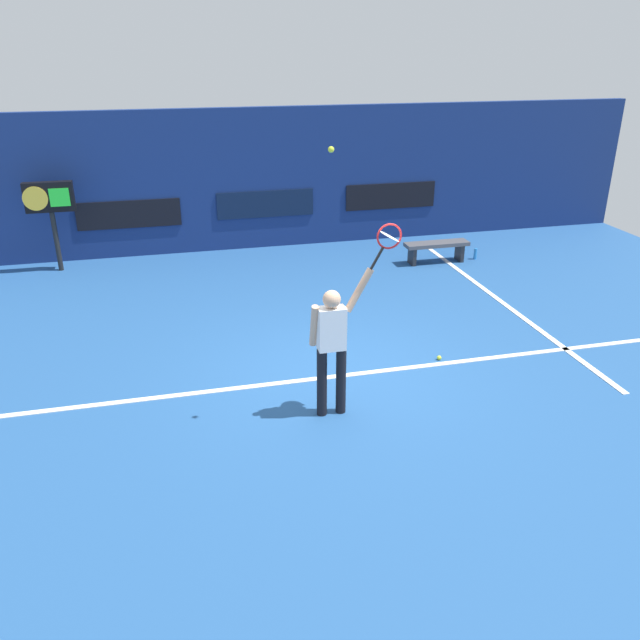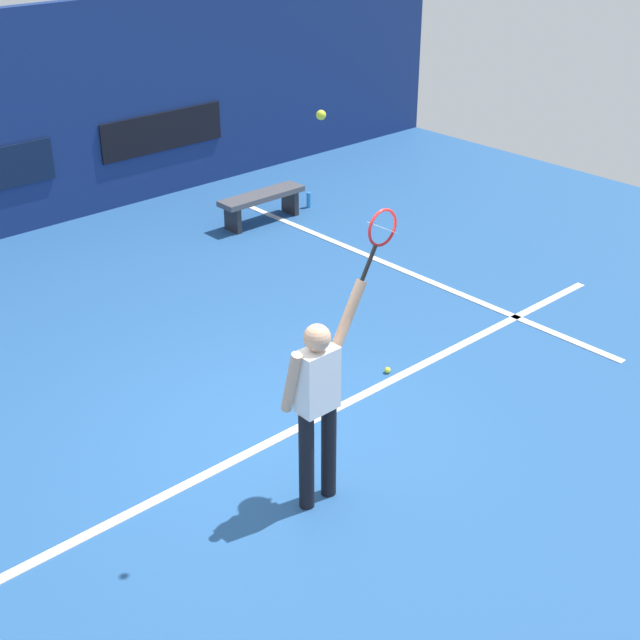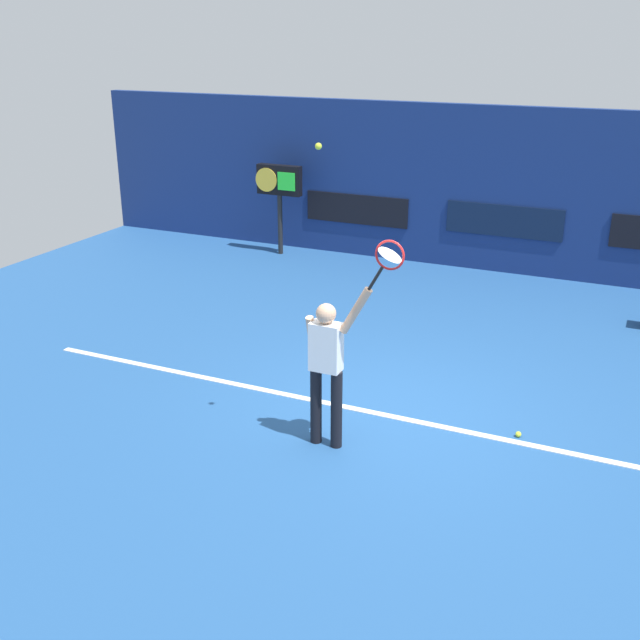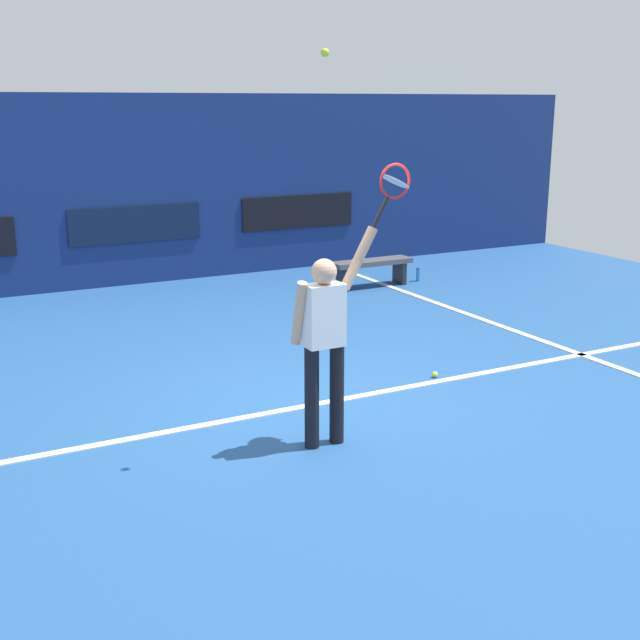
% 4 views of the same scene
% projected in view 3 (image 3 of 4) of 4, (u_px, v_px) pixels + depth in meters
% --- Properties ---
extents(ground_plane, '(18.00, 18.00, 0.00)m').
position_uv_depth(ground_plane, '(388.00, 413.00, 9.41)').
color(ground_plane, '#23518C').
extents(back_wall, '(18.00, 0.20, 3.11)m').
position_uv_depth(back_wall, '(508.00, 191.00, 14.39)').
color(back_wall, navy).
rests_on(back_wall, ground_plane).
extents(sponsor_banner_center, '(2.20, 0.03, 0.60)m').
position_uv_depth(sponsor_banner_center, '(504.00, 221.00, 14.48)').
color(sponsor_banner_center, '#0C1933').
extents(sponsor_banner_portside, '(2.20, 0.03, 0.60)m').
position_uv_depth(sponsor_banner_portside, '(356.00, 209.00, 15.66)').
color(sponsor_banner_portside, black).
extents(court_baseline, '(10.00, 0.10, 0.01)m').
position_uv_depth(court_baseline, '(386.00, 415.00, 9.34)').
color(court_baseline, white).
rests_on(court_baseline, ground_plane).
extents(tennis_player, '(0.76, 0.31, 1.94)m').
position_uv_depth(tennis_player, '(327.00, 362.00, 8.36)').
color(tennis_player, black).
rests_on(tennis_player, ground_plane).
extents(tennis_racket, '(0.44, 0.27, 0.61)m').
position_uv_depth(tennis_racket, '(388.00, 258.00, 7.65)').
color(tennis_racket, black).
extents(tennis_ball, '(0.07, 0.07, 0.07)m').
position_uv_depth(tennis_ball, '(318.00, 146.00, 7.47)').
color(tennis_ball, '#CCE033').
extents(scoreboard_clock, '(0.96, 0.20, 1.85)m').
position_uv_depth(scoreboard_clock, '(279.00, 185.00, 15.55)').
color(scoreboard_clock, black).
rests_on(scoreboard_clock, ground_plane).
extents(spare_ball, '(0.07, 0.07, 0.07)m').
position_uv_depth(spare_ball, '(518.00, 434.00, 8.85)').
color(spare_ball, '#CCE033').
rests_on(spare_ball, ground_plane).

